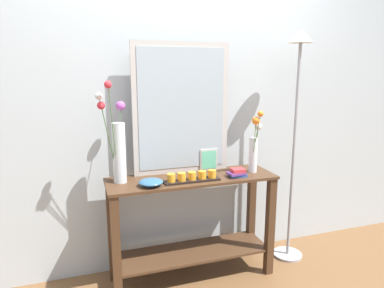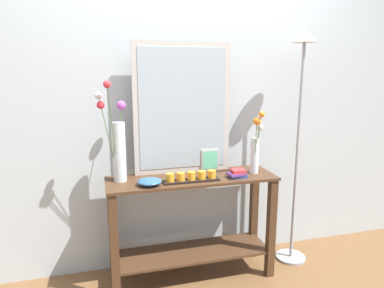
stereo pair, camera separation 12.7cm
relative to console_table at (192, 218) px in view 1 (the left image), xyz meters
name	(u,v)px [view 1 (the left image)]	position (x,y,z in m)	size (l,w,h in m)	color
ground_plane	(192,276)	(0.00, 0.00, -0.48)	(7.00, 6.00, 0.02)	brown
wall_back	(179,94)	(0.00, 0.31, 0.88)	(6.40, 0.08, 2.70)	#B2BCC1
console_table	(192,218)	(0.00, 0.00, 0.00)	(1.21, 0.37, 0.78)	#472D1C
mirror_leaning	(182,109)	(-0.03, 0.16, 0.79)	(0.72, 0.03, 0.95)	#B7B2AD
tall_vase_left	(118,145)	(-0.51, 0.05, 0.57)	(0.20, 0.26, 0.69)	silver
vase_right	(254,146)	(0.47, -0.03, 0.52)	(0.09, 0.12, 0.47)	silver
candle_tray	(192,177)	(-0.03, -0.09, 0.34)	(0.39, 0.09, 0.07)	black
picture_frame_small	(209,160)	(0.18, 0.14, 0.39)	(0.14, 0.01, 0.16)	#B7B2AD
decorative_bowl	(151,182)	(-0.32, -0.10, 0.34)	(0.16, 0.16, 0.05)	#2D5B84
book_stack	(237,173)	(0.31, -0.09, 0.34)	(0.14, 0.10, 0.06)	#2D519E
floor_lamp	(296,109)	(0.86, 0.02, 0.77)	(0.24, 0.24, 1.83)	#9E9EA3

